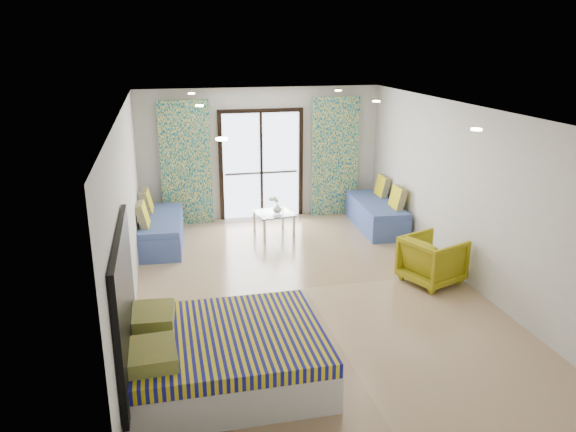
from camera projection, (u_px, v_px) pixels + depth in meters
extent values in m
cube|color=black|center=(261.00, 111.00, 11.30)|extent=(1.76, 0.08, 0.08)
cube|color=black|center=(221.00, 168.00, 11.47)|extent=(0.08, 0.08, 2.20)
cube|color=black|center=(301.00, 164.00, 11.82)|extent=(0.08, 0.08, 2.20)
cube|color=black|center=(261.00, 166.00, 11.65)|extent=(0.05, 0.06, 2.20)
cube|color=#595451|center=(261.00, 173.00, 11.71)|extent=(1.52, 0.03, 0.04)
cube|color=silver|center=(186.00, 164.00, 11.14)|extent=(1.00, 0.10, 2.50)
cube|color=silver|center=(335.00, 157.00, 11.80)|extent=(1.00, 0.10, 2.50)
cylinder|color=#FFE0B2|center=(222.00, 139.00, 5.57)|extent=(0.12, 0.12, 0.02)
cylinder|color=#FFE0B2|center=(476.00, 129.00, 6.16)|extent=(0.12, 0.12, 0.02)
cylinder|color=#FFE0B2|center=(199.00, 106.00, 8.36)|extent=(0.12, 0.12, 0.02)
cylinder|color=#FFE0B2|center=(376.00, 101.00, 8.95)|extent=(0.12, 0.12, 0.02)
cylinder|color=#FFE0B2|center=(191.00, 93.00, 10.22)|extent=(0.12, 0.12, 0.02)
cylinder|color=#FFE0B2|center=(338.00, 91.00, 10.81)|extent=(0.12, 0.12, 0.02)
cube|color=black|center=(125.00, 303.00, 5.71)|extent=(0.06, 2.10, 1.50)
cube|color=silver|center=(129.00, 258.00, 6.87)|extent=(0.02, 0.10, 0.10)
cube|color=silver|center=(226.00, 363.00, 6.18)|extent=(2.14, 1.71, 0.43)
cube|color=navy|center=(226.00, 339.00, 6.09)|extent=(2.12, 1.75, 0.16)
cube|color=#1C8059|center=(151.00, 354.00, 5.50)|extent=(0.51, 0.61, 0.15)
cube|color=#1C8059|center=(152.00, 316.00, 6.26)|extent=(0.52, 0.62, 0.15)
cube|color=#405698|center=(162.00, 234.00, 10.28)|extent=(0.86, 1.95, 0.42)
cube|color=#405698|center=(161.00, 220.00, 10.20)|extent=(0.85, 1.91, 0.11)
cube|color=navy|center=(143.00, 215.00, 9.67)|extent=(0.24, 0.49, 0.44)
cube|color=navy|center=(147.00, 201.00, 10.50)|extent=(0.24, 0.49, 0.44)
cube|color=#405698|center=(376.00, 217.00, 11.24)|extent=(0.85, 1.95, 0.43)
cube|color=#405698|center=(376.00, 204.00, 11.16)|extent=(0.83, 1.91, 0.11)
cube|color=navy|center=(398.00, 198.00, 10.70)|extent=(0.24, 0.49, 0.44)
cube|color=navy|center=(382.00, 186.00, 11.55)|extent=(0.24, 0.49, 0.44)
cylinder|color=silver|center=(265.00, 230.00, 10.43)|extent=(0.06, 0.06, 0.44)
cylinder|color=silver|center=(294.00, 227.00, 10.64)|extent=(0.06, 0.06, 0.44)
cylinder|color=silver|center=(254.00, 221.00, 10.95)|extent=(0.06, 0.06, 0.44)
cylinder|color=silver|center=(283.00, 218.00, 11.16)|extent=(0.06, 0.06, 0.44)
cube|color=#8CA59E|center=(274.00, 213.00, 10.73)|extent=(0.78, 0.78, 0.02)
sphere|color=white|center=(276.00, 201.00, 10.67)|extent=(0.08, 0.08, 0.08)
sphere|color=white|center=(273.00, 199.00, 10.70)|extent=(0.08, 0.08, 0.08)
sphere|color=white|center=(271.00, 199.00, 10.62)|extent=(0.08, 0.08, 0.08)
sphere|color=white|center=(275.00, 198.00, 10.59)|extent=(0.08, 0.08, 0.08)
imported|color=white|center=(277.00, 208.00, 10.70)|extent=(0.23, 0.23, 0.17)
imported|color=#9A9013|center=(432.00, 258.00, 8.63)|extent=(0.98, 1.01, 0.81)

